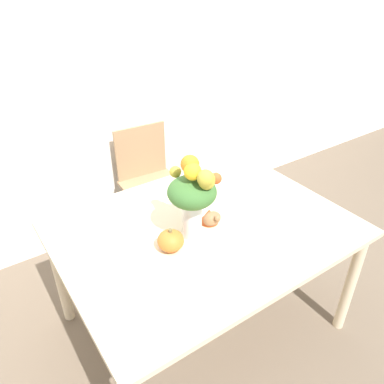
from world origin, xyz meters
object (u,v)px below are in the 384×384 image
Objects in this scene: flower_vase at (194,194)px; dining_chair_near_window at (150,183)px; pumpkin at (171,240)px; turkey_figurine at (210,217)px.

flower_vase reaches higher than dining_chair_near_window.
pumpkin is 1.13m from dining_chair_near_window.
flower_vase is 3.28× the size of turkey_figurine.
turkey_figurine is (0.13, 0.03, -0.20)m from flower_vase.
pumpkin is at bearing -109.45° from dining_chair_near_window.
dining_chair_near_window reaches higher than pumpkin.
flower_vase is at bearing 9.45° from pumpkin.
pumpkin is 0.14× the size of dining_chair_near_window.
pumpkin is 0.28m from turkey_figurine.
turkey_figurine is at bearing 12.00° from pumpkin.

